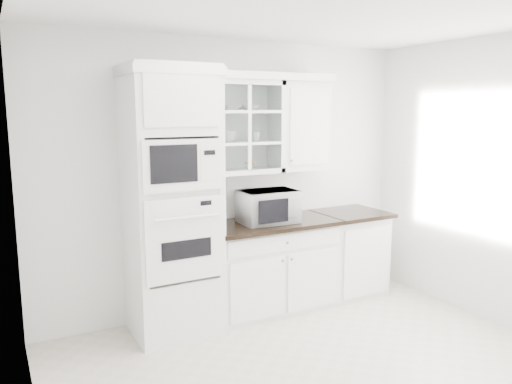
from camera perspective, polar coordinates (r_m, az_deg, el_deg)
ground at (r=4.05m, az=8.93°, el=-20.52°), size 4.00×3.50×0.01m
room_shell at (r=3.87m, az=5.72°, el=5.82°), size 4.00×3.50×2.70m
oven_column at (r=4.49m, az=-9.57°, el=-1.24°), size 0.76×0.68×2.40m
base_cabinet_run at (r=5.12m, az=1.63°, el=-8.32°), size 1.32×0.67×0.92m
extra_base_cabinet at (r=5.66m, az=10.48°, el=-6.72°), size 0.72×0.67×0.92m
upper_cabinet_glass at (r=4.88m, az=-1.67°, el=7.41°), size 0.80×0.33×0.90m
upper_cabinet_solid at (r=5.22m, az=5.02°, el=7.50°), size 0.55×0.33×0.90m
crown_molding at (r=4.82m, az=-2.70°, el=13.15°), size 2.14×0.38×0.07m
countertop_microwave at (r=4.92m, az=1.31°, el=-1.62°), size 0.57×0.48×0.32m
bowl_a at (r=4.82m, az=-3.08°, el=9.58°), size 0.25×0.25×0.05m
bowl_b at (r=4.94m, az=-0.60°, el=9.62°), size 0.19×0.19×0.06m
cup_a at (r=4.83m, az=-3.11°, el=6.37°), size 0.16×0.16×0.11m
cup_b at (r=4.93m, az=-0.11°, el=6.36°), size 0.11×0.11×0.10m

